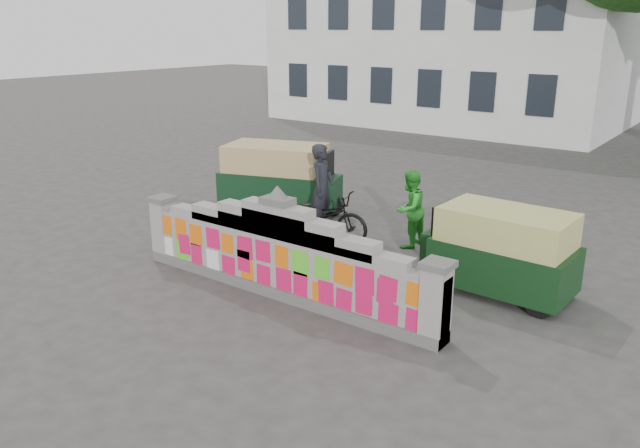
{
  "coord_description": "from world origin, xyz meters",
  "views": [
    {
      "loc": [
        6.64,
        -7.77,
        4.58
      ],
      "look_at": [
        0.16,
        1.0,
        1.1
      ],
      "focal_mm": 35.0,
      "sensor_mm": 36.0,
      "label": 1
    }
  ],
  "objects_px": {
    "rickshaw_left": "(279,177)",
    "rickshaw_right": "(500,250)",
    "pedestrian": "(410,209)",
    "cyclist_bike": "(322,216)",
    "cyclist_rider": "(322,199)"
  },
  "relations": [
    {
      "from": "rickshaw_right",
      "to": "pedestrian",
      "type": "bearing_deg",
      "value": -23.31
    },
    {
      "from": "cyclist_rider",
      "to": "rickshaw_right",
      "type": "bearing_deg",
      "value": -106.87
    },
    {
      "from": "cyclist_rider",
      "to": "rickshaw_left",
      "type": "distance_m",
      "value": 2.57
    },
    {
      "from": "cyclist_rider",
      "to": "pedestrian",
      "type": "xyz_separation_m",
      "value": [
        1.73,
        0.79,
        -0.12
      ]
    },
    {
      "from": "cyclist_rider",
      "to": "cyclist_bike",
      "type": "bearing_deg",
      "value": -0.0
    },
    {
      "from": "cyclist_bike",
      "to": "rickshaw_right",
      "type": "height_order",
      "value": "rickshaw_right"
    },
    {
      "from": "rickshaw_left",
      "to": "cyclist_bike",
      "type": "bearing_deg",
      "value": -46.83
    },
    {
      "from": "pedestrian",
      "to": "rickshaw_right",
      "type": "distance_m",
      "value": 2.74
    },
    {
      "from": "cyclist_rider",
      "to": "rickshaw_left",
      "type": "height_order",
      "value": "cyclist_rider"
    },
    {
      "from": "rickshaw_left",
      "to": "pedestrian",
      "type": "bearing_deg",
      "value": -24.57
    },
    {
      "from": "cyclist_bike",
      "to": "pedestrian",
      "type": "distance_m",
      "value": 1.93
    },
    {
      "from": "pedestrian",
      "to": "cyclist_bike",
      "type": "bearing_deg",
      "value": -61.47
    },
    {
      "from": "cyclist_bike",
      "to": "rickshaw_right",
      "type": "xyz_separation_m",
      "value": [
        4.2,
        -0.4,
        0.23
      ]
    },
    {
      "from": "rickshaw_left",
      "to": "rickshaw_right",
      "type": "distance_m",
      "value": 6.67
    },
    {
      "from": "cyclist_rider",
      "to": "pedestrian",
      "type": "distance_m",
      "value": 1.91
    }
  ]
}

